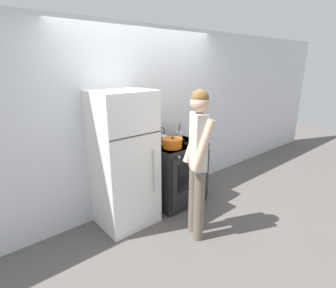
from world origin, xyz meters
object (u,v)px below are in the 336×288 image
(dutch_oven_pot, at_px, (172,143))
(utensil_jar, at_px, (179,135))
(stove_range, at_px, (177,173))
(tea_kettle, at_px, (162,138))
(person, at_px, (198,158))
(refrigerator, at_px, (124,160))

(dutch_oven_pot, xyz_separation_m, utensil_jar, (0.36, 0.26, -0.00))
(stove_range, distance_m, tea_kettle, 0.58)
(tea_kettle, bearing_deg, person, -103.11)
(tea_kettle, bearing_deg, refrigerator, -170.58)
(tea_kettle, bearing_deg, stove_range, -43.56)
(tea_kettle, distance_m, person, 0.94)
(refrigerator, height_order, person, person)
(person, bearing_deg, utensil_jar, -6.22)
(dutch_oven_pot, xyz_separation_m, person, (-0.20, -0.67, 0.02))
(dutch_oven_pot, relative_size, person, 0.18)
(utensil_jar, bearing_deg, person, -121.45)
(refrigerator, xyz_separation_m, tea_kettle, (0.70, 0.12, 0.13))
(utensil_jar, height_order, person, person)
(stove_range, relative_size, dutch_oven_pot, 2.90)
(utensil_jar, bearing_deg, stove_range, -140.45)
(dutch_oven_pot, xyz_separation_m, tea_kettle, (0.01, 0.25, 0.01))
(tea_kettle, bearing_deg, dutch_oven_pot, -93.03)
(stove_range, xyz_separation_m, person, (-0.37, -0.77, 0.54))
(dutch_oven_pot, relative_size, tea_kettle, 1.31)
(person, bearing_deg, refrigerator, 56.64)
(person, bearing_deg, tea_kettle, 12.12)
(tea_kettle, relative_size, utensil_jar, 0.91)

